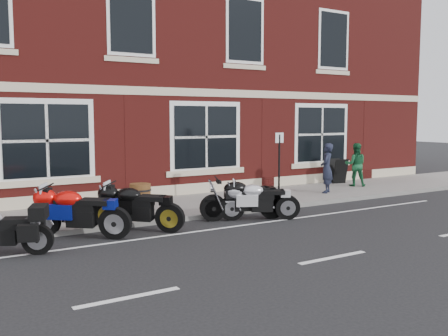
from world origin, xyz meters
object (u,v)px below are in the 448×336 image
Objects in this scene: pedestrian_left at (327,168)px; a_board_sign at (338,171)px; moto_sport_red at (78,210)px; moto_naked_black at (241,197)px; pedestrian_right at (356,165)px; moto_sport_silver at (258,199)px; moto_sport_black at (137,206)px; barrel_planter at (140,196)px; parking_sign at (279,163)px.

pedestrian_left reaches higher than a_board_sign.
moto_sport_red reaches higher than moto_naked_black.
pedestrian_right reaches higher than a_board_sign.
moto_sport_silver is 1.22× the size of pedestrian_right.
pedestrian_left is at bearing 56.98° from pedestrian_right.
moto_sport_black is 0.89× the size of moto_sport_silver.
pedestrian_left is at bearing -38.48° from moto_sport_silver.
pedestrian_right is at bearing 160.58° from pedestrian_left.
moto_sport_red reaches higher than barrel_planter.
pedestrian_right is (10.59, 2.15, 0.30)m from moto_sport_red.
moto_sport_red is 5.99m from parking_sign.
pedestrian_left is (4.50, 1.71, 0.36)m from moto_naked_black.
a_board_sign reaches higher than barrel_planter.
pedestrian_left is (8.56, 1.47, 0.34)m from moto_sport_red.
pedestrian_right is (6.16, 2.63, 0.37)m from moto_sport_silver.
moto_naked_black reaches higher than barrel_planter.
moto_naked_black is 2.30× the size of a_board_sign.
a_board_sign reaches higher than moto_sport_silver.
moto_naked_black is 6.96m from pedestrian_right.
a_board_sign is at bearing 25.39° from parking_sign.
parking_sign reaches higher than moto_sport_black.
a_board_sign is (6.53, 3.30, 0.01)m from moto_naked_black.
pedestrian_left reaches higher than moto_sport_black.
parking_sign is (1.86, 0.84, 0.73)m from moto_naked_black.
moto_sport_black reaches higher than moto_naked_black.
barrel_planter is (0.91, 2.08, -0.12)m from moto_sport_black.
barrel_planter is at bearing 56.22° from moto_naked_black.
a_board_sign reaches higher than moto_naked_black.
parking_sign is (4.56, 0.59, 0.73)m from moto_sport_black.
moto_sport_red is 0.98× the size of moto_sport_silver.
moto_sport_red is at bearing -176.63° from parking_sign.
pedestrian_left reaches higher than moto_sport_red.
pedestrian_right is at bearing -40.65° from moto_sport_silver.
barrel_planter is at bearing 66.37° from moto_sport_silver.
parking_sign is at bearing -142.26° from a_board_sign.
pedestrian_right is (9.23, 2.14, 0.32)m from moto_sport_black.
moto_sport_red is 0.91× the size of parking_sign.
moto_sport_red is 3.08m from barrel_planter.
pedestrian_left is 1.75× the size of a_board_sign.
pedestrian_right is at bearing -51.34° from moto_naked_black.
moto_sport_silver is 6.71m from pedestrian_right.
pedestrian_right is 4.94m from parking_sign.
pedestrian_right is (6.53, 2.39, 0.33)m from moto_naked_black.
pedestrian_right reaches higher than moto_sport_red.
pedestrian_right is at bearing -38.80° from moto_sport_red.
moto_sport_black is 0.83× the size of parking_sign.
moto_sport_silver is at bearing -56.45° from moto_sport_red.
moto_sport_black is at bearing 51.62° from pedestrian_right.
moto_sport_black is at bearing -151.73° from a_board_sign.
a_board_sign is at bearing 6.64° from barrel_planter.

